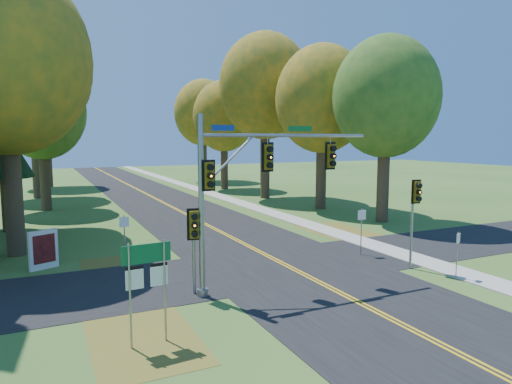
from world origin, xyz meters
name	(u,v)px	position (x,y,z in m)	size (l,w,h in m)	color
ground	(307,277)	(0.00, 0.00, 0.00)	(160.00, 160.00, 0.00)	#345C20
road_main	(307,276)	(0.00, 0.00, 0.01)	(8.00, 160.00, 0.02)	black
road_cross	(284,265)	(0.00, 2.00, 0.01)	(60.00, 6.00, 0.02)	black
centerline_left	(305,276)	(-0.10, 0.00, 0.03)	(0.10, 160.00, 0.01)	gold
centerline_right	(309,276)	(0.10, 0.00, 0.03)	(0.10, 160.00, 0.01)	gold
sidewalk_east	(418,259)	(6.20, 0.00, 0.03)	(1.60, 160.00, 0.06)	#9E998E
leaf_patch_w_near	(133,271)	(-6.50, 4.00, 0.01)	(4.00, 6.00, 0.00)	brown
leaf_patch_e	(351,235)	(6.80, 6.00, 0.01)	(3.50, 8.00, 0.00)	brown
leaf_patch_w_far	(143,338)	(-7.50, -3.00, 0.01)	(3.00, 5.00, 0.00)	brown
tree_w_a	(7,60)	(-11.13, 9.38, 9.49)	(8.00, 8.00, 14.15)	#38281C
tree_e_a	(386,98)	(11.57, 8.77, 8.53)	(7.20, 7.20, 12.73)	#38281C
tree_w_b	(2,62)	(-11.72, 16.29, 10.37)	(8.60, 8.60, 15.38)	#38281C
tree_e_b	(322,100)	(10.97, 15.58, 8.90)	(7.60, 7.60, 13.33)	#38281C
tree_w_c	(42,111)	(-9.54, 24.47, 7.94)	(6.80, 6.80, 11.91)	#38281C
tree_e_c	(265,87)	(9.88, 23.69, 10.66)	(8.80, 8.80, 15.79)	#38281C
tree_w_d	(34,96)	(-10.13, 33.18, 9.78)	(8.20, 8.20, 14.56)	#38281C
tree_e_d	(224,117)	(9.26, 32.87, 8.24)	(7.00, 7.00, 12.32)	#38281C
tree_w_e	(46,102)	(-8.92, 44.09, 10.07)	(8.40, 8.40, 14.97)	#38281C
tree_e_e	(203,113)	(10.47, 43.58, 9.19)	(7.80, 7.80, 13.74)	#38281C
traffic_mast	(248,179)	(-2.96, -0.43, 4.28)	(7.35, 0.66, 6.66)	gray
east_signal_pole	(415,202)	(4.78, -1.11, 3.04)	(0.46, 0.54, 4.02)	gray
ped_signal_pole	(194,231)	(-5.00, -0.20, 2.44)	(0.51, 0.60, 3.28)	gray
route_sign_cluster	(147,272)	(-7.42, -3.48, 2.09)	(1.39, 0.17, 2.97)	gray
info_kiosk	(43,250)	(-10.00, 6.04, 0.87)	(1.22, 0.69, 1.76)	silver
reg_sign_e_north	(362,223)	(4.33, 1.95, 1.60)	(0.45, 0.08, 2.34)	gray
reg_sign_e_south	(458,247)	(5.45, -2.88, 1.34)	(0.36, 0.17, 1.96)	gray
reg_sign_w	(124,231)	(-6.58, 5.39, 1.55)	(0.43, 0.07, 2.27)	gray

